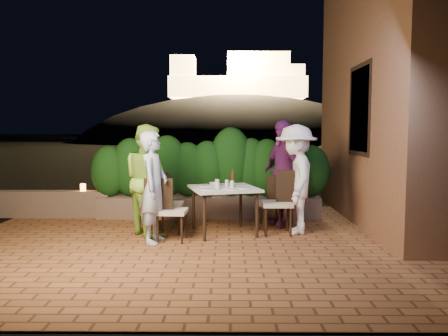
{
  "coord_description": "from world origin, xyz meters",
  "views": [
    {
      "loc": [
        0.56,
        -5.95,
        1.65
      ],
      "look_at": [
        0.5,
        1.06,
        1.05
      ],
      "focal_mm": 35.0,
      "sensor_mm": 36.0,
      "label": 1
    }
  ],
  "objects_px": {
    "chair_left_back": "(169,203)",
    "diner_purple": "(283,173)",
    "diner_green": "(148,180)",
    "chair_right_back": "(268,202)",
    "diner_blue": "(154,187)",
    "diner_white": "(296,179)",
    "bowl": "(214,184)",
    "chair_right_front": "(277,202)",
    "parapet_lamp": "(83,187)",
    "dining_table": "(224,210)",
    "chair_left_front": "(172,210)",
    "beer_bottle": "(233,178)"
  },
  "relations": [
    {
      "from": "chair_right_front",
      "to": "chair_right_back",
      "type": "height_order",
      "value": "chair_right_front"
    },
    {
      "from": "chair_right_back",
      "to": "parapet_lamp",
      "type": "xyz_separation_m",
      "value": [
        -3.46,
        0.9,
        0.12
      ]
    },
    {
      "from": "beer_bottle",
      "to": "diner_white",
      "type": "height_order",
      "value": "diner_white"
    },
    {
      "from": "diner_green",
      "to": "diner_purple",
      "type": "bearing_deg",
      "value": -110.82
    },
    {
      "from": "beer_bottle",
      "to": "diner_green",
      "type": "bearing_deg",
      "value": -173.25
    },
    {
      "from": "chair_left_back",
      "to": "chair_right_back",
      "type": "bearing_deg",
      "value": 14.86
    },
    {
      "from": "chair_left_back",
      "to": "diner_purple",
      "type": "bearing_deg",
      "value": 17.35
    },
    {
      "from": "beer_bottle",
      "to": "parapet_lamp",
      "type": "relative_size",
      "value": 2.01
    },
    {
      "from": "chair_left_back",
      "to": "diner_purple",
      "type": "xyz_separation_m",
      "value": [
        1.91,
        0.56,
        0.43
      ]
    },
    {
      "from": "bowl",
      "to": "diner_green",
      "type": "height_order",
      "value": "diner_green"
    },
    {
      "from": "chair_right_back",
      "to": "diner_green",
      "type": "distance_m",
      "value": 2.06
    },
    {
      "from": "chair_right_front",
      "to": "chair_right_back",
      "type": "distance_m",
      "value": 0.47
    },
    {
      "from": "bowl",
      "to": "chair_right_front",
      "type": "distance_m",
      "value": 1.09
    },
    {
      "from": "diner_blue",
      "to": "diner_purple",
      "type": "relative_size",
      "value": 0.89
    },
    {
      "from": "diner_blue",
      "to": "diner_green",
      "type": "distance_m",
      "value": 0.54
    },
    {
      "from": "diner_purple",
      "to": "parapet_lamp",
      "type": "xyz_separation_m",
      "value": [
        -3.73,
        0.74,
        -0.35
      ]
    },
    {
      "from": "chair_right_front",
      "to": "parapet_lamp",
      "type": "height_order",
      "value": "chair_right_front"
    },
    {
      "from": "chair_left_back",
      "to": "diner_purple",
      "type": "height_order",
      "value": "diner_purple"
    },
    {
      "from": "chair_right_front",
      "to": "chair_right_back",
      "type": "relative_size",
      "value": 1.15
    },
    {
      "from": "bowl",
      "to": "diner_white",
      "type": "height_order",
      "value": "diner_white"
    },
    {
      "from": "beer_bottle",
      "to": "diner_white",
      "type": "distance_m",
      "value": 1.02
    },
    {
      "from": "diner_green",
      "to": "chair_right_back",
      "type": "bearing_deg",
      "value": -112.9
    },
    {
      "from": "chair_right_back",
      "to": "diner_white",
      "type": "xyz_separation_m",
      "value": [
        0.4,
        -0.39,
        0.43
      ]
    },
    {
      "from": "bowl",
      "to": "chair_right_front",
      "type": "bearing_deg",
      "value": -15.82
    },
    {
      "from": "chair_right_back",
      "to": "diner_white",
      "type": "bearing_deg",
      "value": 133.44
    },
    {
      "from": "dining_table",
      "to": "beer_bottle",
      "type": "distance_m",
      "value": 0.55
    },
    {
      "from": "beer_bottle",
      "to": "chair_right_back",
      "type": "height_order",
      "value": "beer_bottle"
    },
    {
      "from": "parapet_lamp",
      "to": "dining_table",
      "type": "bearing_deg",
      "value": -26.37
    },
    {
      "from": "chair_right_back",
      "to": "bowl",
      "type": "bearing_deg",
      "value": 7.66
    },
    {
      "from": "dining_table",
      "to": "chair_right_front",
      "type": "bearing_deg",
      "value": -0.27
    },
    {
      "from": "diner_blue",
      "to": "diner_white",
      "type": "bearing_deg",
      "value": -67.65
    },
    {
      "from": "beer_bottle",
      "to": "diner_blue",
      "type": "distance_m",
      "value": 1.35
    },
    {
      "from": "chair_right_back",
      "to": "diner_green",
      "type": "relative_size",
      "value": 0.51
    },
    {
      "from": "chair_left_front",
      "to": "diner_green",
      "type": "height_order",
      "value": "diner_green"
    },
    {
      "from": "dining_table",
      "to": "chair_left_front",
      "type": "xyz_separation_m",
      "value": [
        -0.77,
        -0.48,
        0.1
      ]
    },
    {
      "from": "beer_bottle",
      "to": "dining_table",
      "type": "bearing_deg",
      "value": -142.55
    },
    {
      "from": "diner_green",
      "to": "chair_left_front",
      "type": "bearing_deg",
      "value": -172.11
    },
    {
      "from": "bowl",
      "to": "diner_green",
      "type": "distance_m",
      "value": 1.1
    },
    {
      "from": "diner_green",
      "to": "diner_white",
      "type": "xyz_separation_m",
      "value": [
        2.36,
        0.1,
        -0.0
      ]
    },
    {
      "from": "chair_left_back",
      "to": "diner_white",
      "type": "height_order",
      "value": "diner_white"
    },
    {
      "from": "dining_table",
      "to": "diner_green",
      "type": "height_order",
      "value": "diner_green"
    },
    {
      "from": "dining_table",
      "to": "parapet_lamp",
      "type": "xyz_separation_m",
      "value": [
        -2.71,
        1.34,
        0.2
      ]
    },
    {
      "from": "chair_left_front",
      "to": "diner_white",
      "type": "distance_m",
      "value": 2.04
    },
    {
      "from": "dining_table",
      "to": "beer_bottle",
      "type": "height_order",
      "value": "beer_bottle"
    },
    {
      "from": "chair_left_front",
      "to": "chair_left_back",
      "type": "xyz_separation_m",
      "value": [
        -0.12,
        0.52,
        0.02
      ]
    },
    {
      "from": "chair_left_front",
      "to": "chair_right_back",
      "type": "height_order",
      "value": "chair_left_front"
    },
    {
      "from": "chair_right_back",
      "to": "diner_white",
      "type": "distance_m",
      "value": 0.71
    },
    {
      "from": "bowl",
      "to": "chair_left_front",
      "type": "distance_m",
      "value": 1.02
    },
    {
      "from": "dining_table",
      "to": "diner_green",
      "type": "xyz_separation_m",
      "value": [
        -1.21,
        -0.05,
        0.5
      ]
    },
    {
      "from": "diner_green",
      "to": "diner_purple",
      "type": "xyz_separation_m",
      "value": [
        2.22,
        0.65,
        0.04
      ]
    }
  ]
}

